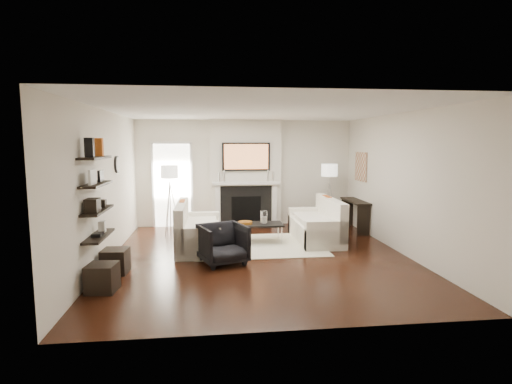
{
  "coord_description": "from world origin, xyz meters",
  "views": [
    {
      "loc": [
        -0.92,
        -7.23,
        2.12
      ],
      "look_at": [
        0.0,
        0.6,
        1.15
      ],
      "focal_mm": 28.0,
      "sensor_mm": 36.0,
      "label": 1
    }
  ],
  "objects": [
    {
      "name": "chimney_breast",
      "position": [
        0.0,
        2.88,
        1.35
      ],
      "size": [
        1.8,
        0.25,
        2.7
      ],
      "primitive_type": "cube",
      "color": "silver",
      "rests_on": "floor"
    },
    {
      "name": "candlestick_r_tall",
      "position": [
        0.55,
        2.7,
        1.3
      ],
      "size": [
        0.04,
        0.04,
        0.3
      ],
      "primitive_type": "cylinder",
      "color": "silver",
      "rests_on": "mantel_shelf"
    },
    {
      "name": "copper_bowl",
      "position": [
        -0.18,
        1.04,
        0.45
      ],
      "size": [
        0.3,
        0.3,
        0.05
      ],
      "primitive_type": "cylinder",
      "color": "orange",
      "rests_on": "coffee_table"
    },
    {
      "name": "room_envelope",
      "position": [
        0.0,
        0.0,
        1.35
      ],
      "size": [
        6.0,
        6.0,
        6.0
      ],
      "color": "black",
      "rests_on": "ground"
    },
    {
      "name": "loveseat_right_arm_n",
      "position": [
        1.36,
        0.27,
        0.3
      ],
      "size": [
        0.85,
        0.18,
        0.6
      ],
      "primitive_type": "cube",
      "color": "white",
      "rests_on": "floor"
    },
    {
      "name": "decor_wine_rack",
      "position": [
        -2.62,
        -1.25,
        1.22
      ],
      "size": [
        0.18,
        0.25,
        0.2
      ],
      "primitive_type": "cube",
      "color": "black",
      "rests_on": "shelf_lower"
    },
    {
      "name": "loveseat_left_back",
      "position": [
        -1.48,
        0.74,
        0.53
      ],
      "size": [
        0.18,
        1.8,
        0.8
      ],
      "primitive_type": "cube",
      "color": "white",
      "rests_on": "floor"
    },
    {
      "name": "lamp_right_leg_a",
      "position": [
        2.16,
        2.39,
        0.6
      ],
      "size": [
        0.25,
        0.02,
        1.23
      ],
      "primitive_type": "cylinder",
      "rotation": [
        0.18,
        0.0,
        4.71
      ],
      "color": "silver",
      "rests_on": "floor"
    },
    {
      "name": "hallway_panel",
      "position": [
        -1.85,
        2.98,
        1.05
      ],
      "size": [
        0.9,
        0.02,
        2.1
      ],
      "primitive_type": "cube",
      "color": "white",
      "rests_on": "floor"
    },
    {
      "name": "candlestick_l_tall",
      "position": [
        -0.55,
        2.7,
        1.3
      ],
      "size": [
        0.04,
        0.04,
        0.3
      ],
      "primitive_type": "cylinder",
      "color": "silver",
      "rests_on": "mantel_shelf"
    },
    {
      "name": "mantel_shelf",
      "position": [
        0.0,
        2.69,
        1.12
      ],
      "size": [
        1.7,
        0.18,
        0.07
      ],
      "primitive_type": "cube",
      "color": "white",
      "rests_on": "chimney_breast"
    },
    {
      "name": "loveseat_left_cushion",
      "position": [
        -1.1,
        0.74,
        0.47
      ],
      "size": [
        0.63,
        1.44,
        0.1
      ],
      "primitive_type": "cube",
      "color": "white",
      "rests_on": "loveseat_left_base"
    },
    {
      "name": "ottoman_far",
      "position": [
        -2.47,
        -1.48,
        0.2
      ],
      "size": [
        0.44,
        0.44,
        0.4
      ],
      "primitive_type": "cube",
      "rotation": [
        0.0,
        0.0,
        -0.11
      ],
      "color": "black",
      "rests_on": "floor"
    },
    {
      "name": "lamp_left_leg_a",
      "position": [
        -1.74,
        2.27,
        0.6
      ],
      "size": [
        0.25,
        0.02,
        1.23
      ],
      "primitive_type": "cylinder",
      "rotation": [
        0.18,
        0.0,
        4.71
      ],
      "color": "silver",
      "rests_on": "floor"
    },
    {
      "name": "hurricane_glass",
      "position": [
        0.22,
        1.04,
        0.56
      ],
      "size": [
        0.15,
        0.15,
        0.26
      ],
      "primitive_type": "cylinder",
      "color": "white",
      "rests_on": "coffee_table"
    },
    {
      "name": "loveseat_left_base",
      "position": [
        -1.15,
        0.74,
        0.21
      ],
      "size": [
        0.85,
        1.8,
        0.42
      ],
      "primitive_type": "cube",
      "color": "white",
      "rests_on": "floor"
    },
    {
      "name": "hurricane_candle",
      "position": [
        0.22,
        1.04,
        0.5
      ],
      "size": [
        0.1,
        0.1,
        0.14
      ],
      "primitive_type": "cylinder",
      "color": "white",
      "rests_on": "coffee_table"
    },
    {
      "name": "candlestick_l_short",
      "position": [
        -0.68,
        2.7,
        1.27
      ],
      "size": [
        0.04,
        0.04,
        0.24
      ],
      "primitive_type": "cylinder",
      "color": "silver",
      "rests_on": "mantel_shelf"
    },
    {
      "name": "fireplace_surround",
      "position": [
        0.0,
        2.74,
        0.52
      ],
      "size": [
        1.3,
        0.02,
        1.04
      ],
      "primitive_type": "cube",
      "color": "black",
      "rests_on": "floor"
    },
    {
      "name": "lamp_left_leg_c",
      "position": [
        -1.91,
        2.17,
        0.6
      ],
      "size": [
        0.14,
        0.22,
        1.23
      ],
      "primitive_type": "cylinder",
      "rotation": [
        0.18,
        0.0,
        2.62
      ],
      "color": "silver",
      "rests_on": "floor"
    },
    {
      "name": "shelf_bottom",
      "position": [
        -2.62,
        -1.0,
        0.7
      ],
      "size": [
        0.25,
        1.0,
        0.03
      ],
      "primitive_type": "cube",
      "color": "black",
      "rests_on": "wall_left"
    },
    {
      "name": "decor_frame_a",
      "position": [
        -2.62,
        -1.19,
        1.63
      ],
      "size": [
        0.04,
        0.3,
        0.22
      ],
      "primitive_type": "cube",
      "color": "white",
      "rests_on": "shelf_upper"
    },
    {
      "name": "coffee_leg_se",
      "position": [
        0.57,
        1.26,
        0.19
      ],
      "size": [
        0.02,
        0.02,
        0.38
      ],
      "primitive_type": "cylinder",
      "color": "silver",
      "rests_on": "floor"
    },
    {
      "name": "lamp_right_post",
      "position": [
        2.05,
        2.39,
        0.6
      ],
      "size": [
        0.02,
        0.02,
        1.2
      ],
      "primitive_type": "cylinder",
      "color": "silver",
      "rests_on": "floor"
    },
    {
      "name": "decor_box_small",
      "position": [
        -2.62,
        -0.8,
        1.18
      ],
      "size": [
        0.15,
        0.12,
        0.12
      ],
      "primitive_type": "cube",
      "color": "black",
      "rests_on": "shelf_lower"
    },
    {
      "name": "shelf_top",
      "position": [
        -2.62,
        -1.0,
        1.9
      ],
      "size": [
        0.25,
        1.0,
        0.04
      ],
      "primitive_type": "cube",
      "color": "black",
      "rests_on": "wall_left"
    },
    {
      "name": "shelf_lower",
      "position": [
        -2.62,
        -1.0,
        1.1
      ],
      "size": [
        0.25,
        1.0,
        0.04
      ],
      "primitive_type": "cube",
      "color": "black",
      "rests_on": "wall_left"
    },
    {
      "name": "firebox",
      "position": [
        0.0,
        2.73,
        0.45
      ],
      "size": [
        0.75,
        0.02,
        0.65
      ],
      "primitive_type": "cube",
      "color": "black",
      "rests_on": "floor"
    },
    {
      "name": "lamp_left_shade",
      "position": [
        -1.85,
        2.27,
        1.45
      ],
      "size": [
        0.4,
        0.4,
        0.3
      ],
      "primitive_type": "cylinder",
      "color": "white",
      "rests_on": "lamp_left_post"
    },
    {
      "name": "door_trim_l",
      "position": [
        -2.33,
        2.96,
        1.05
      ],
      "size": [
        0.06,
        0.06,
        2.16
      ],
      "primitive_type": "cube",
      "color": "white",
      "rests_on": "floor"
    },
    {
      "name": "pillow_right_charcoal",
      "position": [
        1.7,
        0.78,
        0.72
      ],
      "size": [
        0.1,
        0.4,
        0.4
      ],
      "primitive_type": "cube",
      "color": "black",
      "rests_on": "loveseat_right_cushion"
    },
    {
      "name": "console_top",
      "position": [
        2.57,
        1.94,
        0.73
      ],
      "size": [
        0.35,
        1.2,
        0.04
      ],
      "primitive_type": "cube",
      "color": "black",
      "rests_on": "floor"
    },
    {
      "name": "loveseat_right_cushion",
      "position": [
        1.31,
        1.08,
        0.47
      ],
      "size": [
        0.63,
        1.44,
        0.1
      ],
      "primitive_type": "cube",
      "color": "white",
      "rests_on": "loveseat_right_base"
    },
    {
      "name": "decor_box_tall",
      "position": [
        -2.62,
        -0.79,
        0.81
      ],
      "size": [
        0.1,
        0.1,
        0.18
      ],
      "primitive_type": "cube",
      "color": "white",
      "rests_on": "shelf_bottom"
    },
    {
      "name": "loveseat_right_back",
      "position": [
        1.7,
        1.08,
        0.53
      ],
      "size": [
        0.18,
        1.8,
        0.8
      ],
      "primitive_type": "cube",
      "color": "white",
      "rests_on": "floor"
    },
    {
      "name": "coffee_leg_sw",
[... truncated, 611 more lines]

